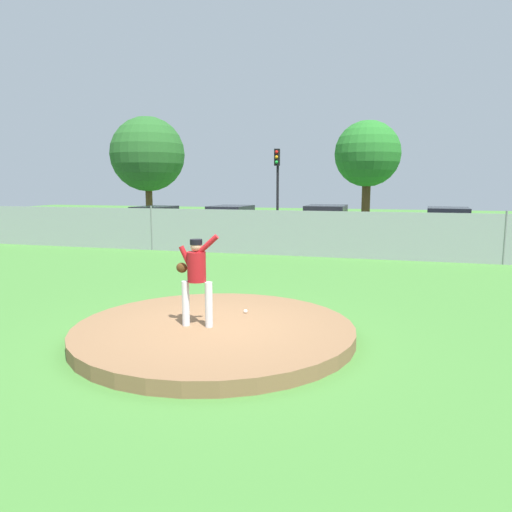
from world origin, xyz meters
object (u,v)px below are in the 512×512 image
pitcher_youth (196,273)px  parked_car_champagne (326,225)px  parked_car_white (231,223)px  traffic_cone_orange (204,229)px  baseball (246,311)px  parked_car_slate (155,222)px  parked_car_navy (447,228)px  traffic_light_near (277,176)px

pitcher_youth → parked_car_champagne: size_ratio=0.37×
parked_car_white → traffic_cone_orange: bearing=138.4°
traffic_cone_orange → parked_car_champagne: bearing=-18.3°
baseball → parked_car_white: bearing=110.1°
baseball → parked_car_slate: parked_car_slate is taller
baseball → parked_car_white: (-5.11, 13.99, 0.52)m
baseball → parked_car_champagne: (-0.36, 13.66, 0.55)m
parked_car_navy → parked_car_champagne: parked_car_champagne is taller
pitcher_youth → traffic_cone_orange: 18.34m
pitcher_youth → parked_car_white: bearing=106.8°
parked_car_navy → traffic_light_near: size_ratio=0.90×
parked_car_champagne → pitcher_youth: bearing=-90.8°
parked_car_champagne → traffic_light_near: 5.46m
baseball → traffic_cone_orange: (-7.34, 15.97, -0.01)m
parked_car_navy → parked_car_champagne: (-5.28, -0.21, 0.03)m
pitcher_youth → traffic_light_near: (-3.02, 18.45, 1.97)m
parked_car_champagne → traffic_light_near: traffic_light_near is taller
baseball → parked_car_white: parked_car_white is taller
pitcher_youth → parked_car_champagne: bearing=89.2°
baseball → parked_car_champagne: size_ratio=0.02×
pitcher_youth → parked_car_slate: size_ratio=0.38×
parked_car_slate → traffic_light_near: size_ratio=0.92×
parked_car_white → traffic_light_near: traffic_light_near is taller
parked_car_slate → traffic_light_near: (5.54, 3.74, 2.40)m
pitcher_youth → parked_car_slate: bearing=120.2°
parked_car_slate → parked_car_champagne: 8.76m
parked_car_navy → traffic_light_near: 9.50m
pitcher_youth → parked_car_slate: pitcher_youth is taller
baseball → traffic_cone_orange: 17.58m
parked_car_white → parked_car_slate: (-4.01, -0.33, -0.04)m
pitcher_youth → parked_car_champagne: 14.71m
baseball → parked_car_champagne: bearing=91.5°
baseball → parked_car_navy: parked_car_navy is taller
parked_car_champagne → parked_car_slate: bearing=-180.0°
pitcher_youth → parked_car_navy: (5.48, 14.91, -0.39)m
pitcher_youth → parked_car_champagne: (0.20, 14.71, -0.36)m
baseball → parked_car_navy: size_ratio=0.02×
parked_car_champagne → baseball: bearing=-88.5°
parked_car_navy → parked_car_champagne: bearing=-177.8°
pitcher_youth → baseball: (0.56, 1.04, -0.91)m
parked_car_navy → parked_car_champagne: 5.28m
parked_car_slate → traffic_cone_orange: (1.78, 2.31, -0.49)m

